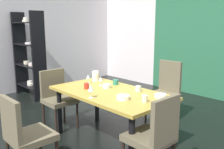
{
  "coord_description": "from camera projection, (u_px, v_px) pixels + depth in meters",
  "views": [
    {
      "loc": [
        3.09,
        -2.4,
        1.64
      ],
      "look_at": [
        0.27,
        0.22,
        0.85
      ],
      "focal_mm": 40.0,
      "sensor_mm": 36.0,
      "label": 1
    }
  ],
  "objects": [
    {
      "name": "ground_plane",
      "position": [
        91.0,
        124.0,
        4.15
      ],
      "size": [
        5.75,
        5.94,
        0.02
      ],
      "primitive_type": "cube",
      "color": "black"
    },
    {
      "name": "back_panel_interior",
      "position": [
        129.0,
        36.0,
        7.21
      ],
      "size": [
        1.93,
        0.1,
        2.55
      ],
      "primitive_type": "cube",
      "color": "silver",
      "rests_on": "ground_plane"
    },
    {
      "name": "left_interior_panel",
      "position": [
        16.0,
        39.0,
        5.91
      ],
      "size": [
        0.1,
        5.94,
        2.55
      ],
      "primitive_type": "cube",
      "color": "silver",
      "rests_on": "ground_plane"
    },
    {
      "name": "dining_table",
      "position": [
        110.0,
        98.0,
        3.4
      ],
      "size": [
        1.66,
        0.92,
        0.74
      ],
      "color": "#B29439",
      "rests_on": "ground_plane"
    },
    {
      "name": "chair_left_near",
      "position": [
        57.0,
        96.0,
        3.93
      ],
      "size": [
        0.45,
        0.44,
        0.92
      ],
      "rotation": [
        0.0,
        0.0,
        -1.57
      ],
      "color": "brown",
      "rests_on": "ground_plane"
    },
    {
      "name": "chair_right_near",
      "position": [
        155.0,
        134.0,
        2.56
      ],
      "size": [
        0.44,
        0.44,
        0.94
      ],
      "rotation": [
        0.0,
        0.0,
        1.57
      ],
      "color": "brown",
      "rests_on": "ground_plane"
    },
    {
      "name": "chair_head_near",
      "position": [
        24.0,
        133.0,
        2.6
      ],
      "size": [
        0.44,
        0.44,
        0.92
      ],
      "color": "brown",
      "rests_on": "ground_plane"
    },
    {
      "name": "chair_head_far",
      "position": [
        166.0,
        89.0,
        4.22
      ],
      "size": [
        0.44,
        0.45,
        1.02
      ],
      "rotation": [
        0.0,
        0.0,
        3.14
      ],
      "color": "brown",
      "rests_on": "ground_plane"
    },
    {
      "name": "display_shelf",
      "position": [
        29.0,
        55.0,
        5.56
      ],
      "size": [
        0.99,
        0.31,
        1.9
      ],
      "color": "black",
      "rests_on": "ground_plane"
    },
    {
      "name": "wine_glass_center",
      "position": [
        88.0,
        77.0,
        3.79
      ],
      "size": [
        0.06,
        0.06,
        0.14
      ],
      "color": "silver",
      "rests_on": "dining_table"
    },
    {
      "name": "wine_glass_near_window",
      "position": [
        91.0,
        88.0,
        3.06
      ],
      "size": [
        0.07,
        0.07,
        0.17
      ],
      "color": "silver",
      "rests_on": "dining_table"
    },
    {
      "name": "wine_glass_east",
      "position": [
        101.0,
        79.0,
        3.66
      ],
      "size": [
        0.06,
        0.06,
        0.14
      ],
      "color": "silver",
      "rests_on": "dining_table"
    },
    {
      "name": "serving_bowl_north",
      "position": [
        160.0,
        96.0,
        3.09
      ],
      "size": [
        0.15,
        0.15,
        0.05
      ],
      "primitive_type": "cylinder",
      "color": "silver",
      "rests_on": "dining_table"
    },
    {
      "name": "serving_bowl_right",
      "position": [
        107.0,
        86.0,
        3.56
      ],
      "size": [
        0.12,
        0.12,
        0.05
      ],
      "primitive_type": "cylinder",
      "color": "white",
      "rests_on": "dining_table"
    },
    {
      "name": "serving_bowl_south",
      "position": [
        123.0,
        97.0,
        3.01
      ],
      "size": [
        0.16,
        0.16,
        0.05
      ],
      "primitive_type": "cylinder",
      "color": "white",
      "rests_on": "dining_table"
    },
    {
      "name": "cup_front",
      "position": [
        138.0,
        89.0,
        3.37
      ],
      "size": [
        0.08,
        0.08,
        0.07
      ],
      "primitive_type": "cylinder",
      "color": "silver",
      "rests_on": "dining_table"
    },
    {
      "name": "cup_left",
      "position": [
        145.0,
        99.0,
        2.91
      ],
      "size": [
        0.07,
        0.07,
        0.08
      ],
      "primitive_type": "cylinder",
      "color": "beige",
      "rests_on": "dining_table"
    },
    {
      "name": "cup_corner",
      "position": [
        116.0,
        82.0,
        3.75
      ],
      "size": [
        0.08,
        0.08,
        0.08
      ],
      "primitive_type": "cylinder",
      "color": "#287961",
      "rests_on": "dining_table"
    },
    {
      "name": "cup_rear",
      "position": [
        86.0,
        86.0,
        3.51
      ],
      "size": [
        0.07,
        0.07,
        0.08
      ],
      "primitive_type": "cylinder",
      "color": "red",
      "rests_on": "dining_table"
    },
    {
      "name": "pitcher_near_shelf",
      "position": [
        96.0,
        76.0,
        3.96
      ],
      "size": [
        0.12,
        0.11,
        0.16
      ],
      "color": "#F7E2CD",
      "rests_on": "dining_table"
    }
  ]
}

